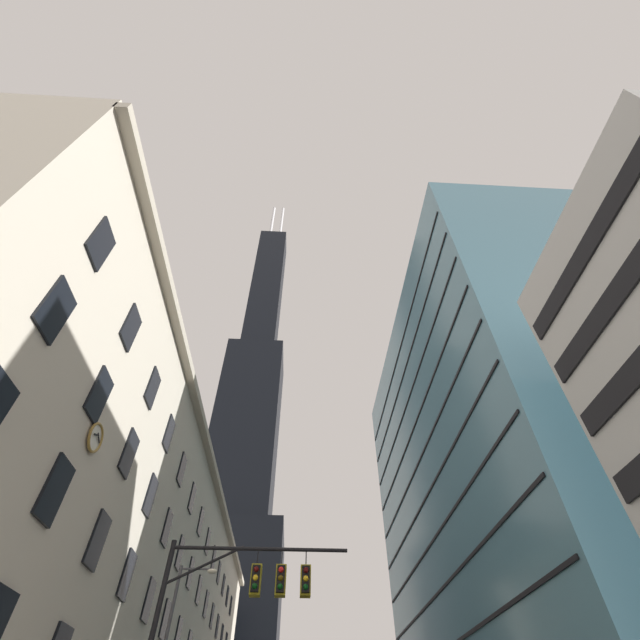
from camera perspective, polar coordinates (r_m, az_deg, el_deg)
station_building at (r=47.08m, az=-26.79°, el=-30.61°), size 14.88×73.62×22.45m
dark_skyscraper at (r=115.16m, az=-10.67°, el=-19.24°), size 23.86×23.86×187.51m
glass_office_midrise at (r=52.85m, az=23.89°, el=-18.85°), size 18.99×45.01×45.78m
traffic_signal_mast at (r=18.78m, az=-10.31°, el=-33.36°), size 7.09×0.63×7.35m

